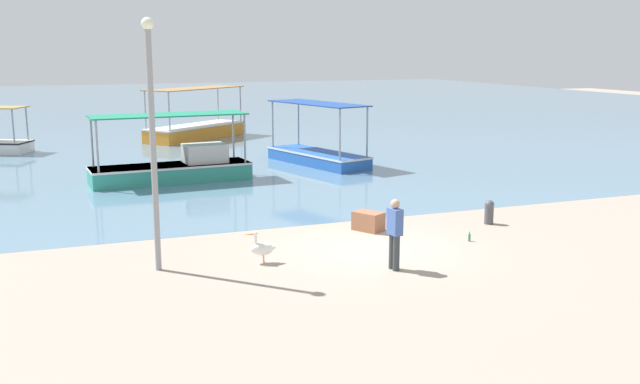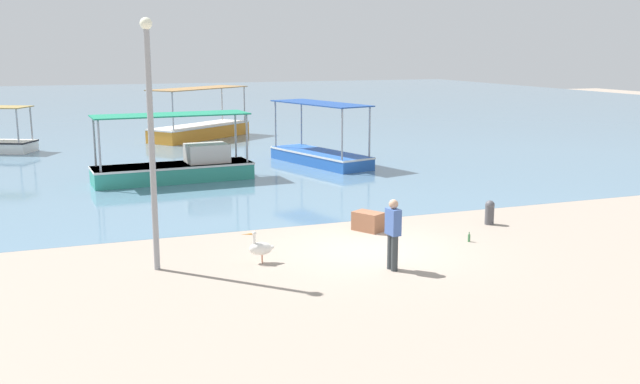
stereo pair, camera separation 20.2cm
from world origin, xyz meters
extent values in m
plane|color=gray|center=(0.00, 0.00, 0.00)|extent=(120.00, 120.00, 0.00)
cube|color=slate|center=(0.00, 48.00, 0.00)|extent=(110.00, 90.00, 0.00)
cylinder|color=#99999E|center=(-9.16, 21.48, 1.41)|extent=(0.08, 0.08, 1.66)
cylinder|color=#99999E|center=(-8.56, 22.67, 1.41)|extent=(0.08, 0.08, 1.66)
cube|color=orange|center=(0.42, 24.77, 0.40)|extent=(6.51, 5.67, 0.79)
cube|color=silver|center=(0.42, 24.77, 0.75)|extent=(6.57, 5.73, 0.08)
cylinder|color=#99999E|center=(2.34, 27.36, 1.83)|extent=(0.08, 0.08, 2.07)
cylinder|color=#99999E|center=(3.41, 25.98, 1.83)|extent=(0.08, 0.08, 2.07)
cylinder|color=#99999E|center=(-2.56, 23.57, 1.83)|extent=(0.08, 0.08, 2.07)
cylinder|color=#99999E|center=(-1.50, 22.19, 1.83)|extent=(0.08, 0.08, 2.07)
cube|color=olive|center=(0.42, 24.77, 2.89)|extent=(6.42, 5.63, 0.05)
cube|color=blue|center=(3.67, 13.55, 0.28)|extent=(3.16, 5.87, 0.56)
cube|color=silver|center=(3.67, 13.55, 0.52)|extent=(3.21, 5.92, 0.08)
cylinder|color=#99999E|center=(5.07, 11.28, 1.63)|extent=(0.08, 0.08, 2.14)
cylinder|color=#99999E|center=(3.65, 10.89, 1.63)|extent=(0.08, 0.08, 2.14)
cylinder|color=#99999E|center=(3.70, 16.21, 1.63)|extent=(0.08, 0.08, 2.14)
cylinder|color=#99999E|center=(2.28, 15.82, 1.63)|extent=(0.08, 0.08, 2.14)
cube|color=navy|center=(3.67, 13.55, 2.73)|extent=(3.20, 5.70, 0.05)
cube|color=teal|center=(-3.22, 11.57, 0.34)|extent=(6.21, 2.09, 0.66)
cube|color=silver|center=(-3.22, 11.57, 0.63)|extent=(6.25, 2.14, 0.08)
cylinder|color=#99999E|center=(-5.98, 10.66, 1.63)|extent=(0.08, 0.08, 1.92)
cylinder|color=#99999E|center=(-6.06, 12.15, 1.63)|extent=(0.08, 0.08, 1.92)
cylinder|color=#99999E|center=(-0.37, 10.99, 1.63)|extent=(0.08, 0.08, 1.92)
cylinder|color=#99999E|center=(-0.46, 12.48, 1.63)|extent=(0.08, 0.08, 1.92)
cube|color=#1B7A58|center=(-3.22, 11.57, 2.61)|extent=(6.01, 2.18, 0.05)
cube|color=beige|center=(-1.84, 11.65, 1.04)|extent=(1.70, 1.31, 0.73)
cylinder|color=#E0997A|center=(-2.94, -0.20, 0.11)|extent=(0.03, 0.03, 0.22)
cylinder|color=#E0997A|center=(-2.93, -0.10, 0.11)|extent=(0.03, 0.03, 0.22)
ellipsoid|color=white|center=(-2.97, -0.15, 0.36)|extent=(0.60, 0.36, 0.32)
ellipsoid|color=white|center=(-2.72, -0.18, 0.38)|extent=(0.18, 0.14, 0.10)
cylinder|color=white|center=(-3.12, -0.12, 0.58)|extent=(0.07, 0.07, 0.26)
sphere|color=white|center=(-3.12, -0.12, 0.74)|extent=(0.11, 0.11, 0.11)
cone|color=#E5933F|center=(-3.28, -0.10, 0.73)|extent=(0.30, 0.10, 0.06)
cylinder|color=gray|center=(-5.40, 0.21, 2.77)|extent=(0.14, 0.14, 5.53)
sphere|color=#EAEACC|center=(-5.40, 0.21, 5.64)|extent=(0.28, 0.28, 0.28)
cylinder|color=#47474C|center=(4.43, 1.24, 0.27)|extent=(0.27, 0.27, 0.55)
sphere|color=#4C4C51|center=(4.43, 1.24, 0.58)|extent=(0.28, 0.28, 0.28)
cylinder|color=#343B3E|center=(-0.23, -1.67, 0.42)|extent=(0.16, 0.16, 0.85)
cylinder|color=#343B3E|center=(-0.22, -1.85, 0.42)|extent=(0.16, 0.16, 0.85)
cube|color=#3F5DA3|center=(-0.22, -1.76, 1.16)|extent=(0.25, 0.42, 0.62)
sphere|color=tan|center=(-0.22, -1.76, 1.58)|extent=(0.22, 0.22, 0.22)
cube|color=#945E41|center=(0.76, 1.80, 0.27)|extent=(0.87, 0.98, 0.54)
cylinder|color=#3F7F4C|center=(2.81, -0.25, 0.10)|extent=(0.07, 0.07, 0.20)
cylinder|color=#3F7F4C|center=(2.81, -0.25, 0.24)|extent=(0.03, 0.03, 0.07)
camera|label=1|loc=(-7.61, -16.14, 5.09)|focal=40.00mm
camera|label=2|loc=(-7.42, -16.21, 5.09)|focal=40.00mm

